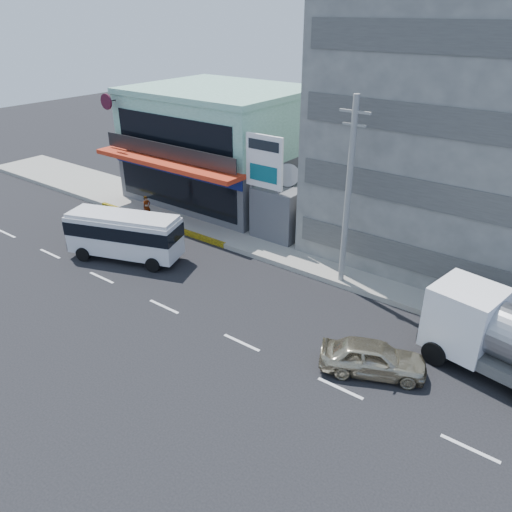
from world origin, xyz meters
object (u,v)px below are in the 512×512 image
Objects in this scene: billboard at (264,168)px; minibus at (124,233)px; concrete_building at (481,140)px; sedan at (373,358)px; utility_pole_near at (348,195)px; motorcycle_rider at (148,215)px; shop_building at (221,148)px; satellite_dish at (287,184)px.

billboard is 0.98× the size of minibus.
concrete_building is 3.71× the size of sedan.
utility_pole_near is 2.32× the size of sedan.
utility_pole_near is 8.54m from sedan.
concrete_building reaches higher than utility_pole_near.
minibus is (-15.74, -12.54, -5.32)m from concrete_building.
minibus is 1.64× the size of sedan.
motorcycle_rider is at bearing 50.49° from sedan.
concrete_building is at bearing 3.35° from shop_building.
satellite_dish is (-10.00, -4.00, -3.42)m from concrete_building.
shop_building reaches higher than motorcycle_rider.
satellite_dish is at bearing 56.09° from minibus.
utility_pole_near is 13.20m from minibus.
shop_building is 6.00× the size of motorcycle_rider.
utility_pole_near reaches higher than motorcycle_rider.
motorcycle_rider is at bearing -95.16° from shop_building.
minibus reaches higher than sedan.
billboard is 9.13m from minibus.
utility_pole_near reaches higher than billboard.
motorcycle_rider is at bearing 123.96° from minibus.
sedan is at bearing -34.32° from billboard.
concrete_building reaches higher than motorcycle_rider.
shop_building is at bearing 101.14° from minibus.
minibus is (2.26, -11.48, -2.32)m from shop_building.
billboard is at bearing 16.54° from motorcycle_rider.
motorcycle_rider is at bearing -163.46° from billboard.
satellite_dish is 0.15× the size of utility_pole_near.
shop_building is 22.48m from sedan.
minibus is (-5.24, -6.74, -3.25)m from billboard.
shop_building reaches higher than satellite_dish.
minibus is at bearing -127.86° from billboard.
billboard is 6.75m from utility_pole_near.
concrete_building reaches higher than shop_building.
motorcycle_rider is (-18.65, -8.22, -6.32)m from concrete_building.
satellite_dish reaches higher than sedan.
utility_pole_near is (6.00, -3.60, 1.57)m from satellite_dish.
billboard is 1.60× the size of sedan.
billboard is (-10.50, -5.80, -2.07)m from concrete_building.
satellite_dish reaches higher than minibus.
sedan is 2.08× the size of motorcycle_rider.
shop_building is 11.93m from minibus.
motorcycle_rider is (-14.65, -0.62, -4.47)m from utility_pole_near.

